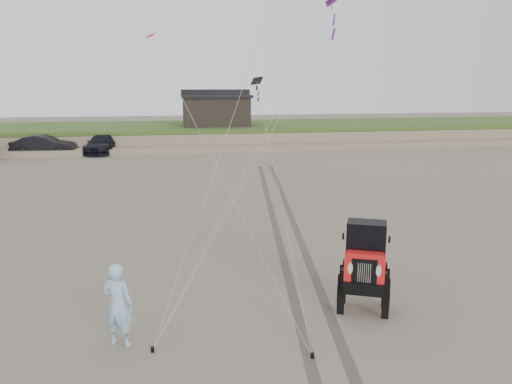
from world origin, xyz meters
TOP-DOWN VIEW (x-y plane):
  - ground at (0.00, 0.00)m, footprint 160.00×160.00m
  - dune_ridge at (0.00, 37.50)m, footprint 160.00×14.25m
  - cabin at (2.00, 37.00)m, footprint 6.40×5.40m
  - truck_b at (-12.26, 31.08)m, footprint 5.01×2.07m
  - truck_c at (-7.88, 31.64)m, footprint 2.74×5.39m
  - jeep at (2.21, 0.35)m, footprint 3.92×5.36m
  - man at (-3.69, -0.33)m, footprint 0.81×0.69m
  - stake_main at (-2.99, -0.76)m, footprint 0.08×0.08m
  - stake_aux at (0.33, -1.59)m, footprint 0.08×0.08m
  - tire_tracks at (2.00, 8.00)m, footprint 5.22×29.74m

SIDE VIEW (x-z plane):
  - ground at x=0.00m, z-range 0.00..0.00m
  - tire_tracks at x=2.00m, z-range 0.00..0.01m
  - stake_main at x=-2.99m, z-range 0.00..0.12m
  - stake_aux at x=0.33m, z-range 0.00..0.12m
  - truck_c at x=-7.88m, z-range 0.00..1.50m
  - truck_b at x=-12.26m, z-range 0.00..1.61m
  - dune_ridge at x=0.00m, z-range -0.04..1.68m
  - jeep at x=2.21m, z-range 0.00..1.83m
  - man at x=-3.69m, z-range 0.00..1.90m
  - cabin at x=2.00m, z-range 1.56..4.91m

